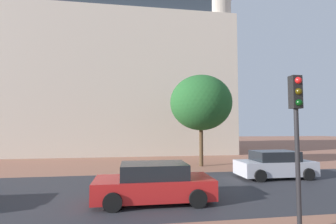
# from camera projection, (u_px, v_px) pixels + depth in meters

# --- Properties ---
(ground_plane) EXTENTS (120.00, 120.00, 0.00)m
(ground_plane) POSITION_uv_depth(u_px,v_px,m) (170.00, 185.00, 11.98)
(ground_plane) COLOR #93604C
(street_asphalt_strip) EXTENTS (120.00, 7.72, 0.00)m
(street_asphalt_strip) POSITION_uv_depth(u_px,v_px,m) (173.00, 189.00, 11.09)
(street_asphalt_strip) COLOR #2D2D33
(street_asphalt_strip) RESTS_ON ground_plane
(landmark_building) EXTENTS (25.46, 13.28, 33.79)m
(landmark_building) POSITION_uv_depth(u_px,v_px,m) (116.00, 75.00, 29.80)
(landmark_building) COLOR beige
(landmark_building) RESTS_ON ground_plane
(car_red) EXTENTS (4.39, 2.08, 1.44)m
(car_red) POSITION_uv_depth(u_px,v_px,m) (154.00, 183.00, 9.30)
(car_red) COLOR red
(car_red) RESTS_ON ground_plane
(car_silver) EXTENTS (4.13, 2.00, 1.48)m
(car_silver) POSITION_uv_depth(u_px,v_px,m) (275.00, 165.00, 13.69)
(car_silver) COLOR #B2B2BC
(car_silver) RESTS_ON ground_plane
(traffic_light_pole) EXTENTS (0.28, 0.34, 4.20)m
(traffic_light_pole) POSITION_uv_depth(u_px,v_px,m) (297.00, 121.00, 6.67)
(traffic_light_pole) COLOR black
(traffic_light_pole) RESTS_ON ground_plane
(tree_curb_far) EXTENTS (4.49, 4.49, 6.61)m
(tree_curb_far) POSITION_uv_depth(u_px,v_px,m) (201.00, 103.00, 18.04)
(tree_curb_far) COLOR #4C3823
(tree_curb_far) RESTS_ON ground_plane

